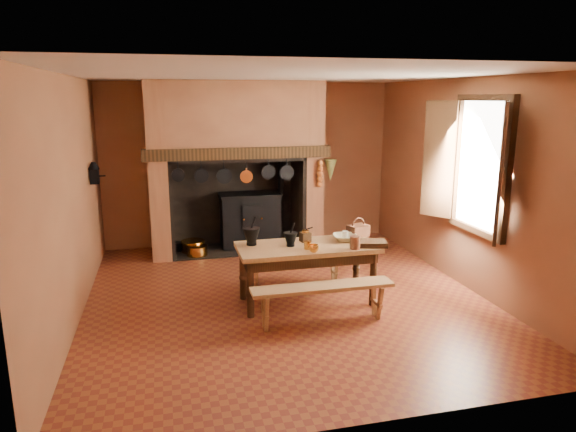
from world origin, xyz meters
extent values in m
plane|color=brown|center=(0.00, 0.00, 0.00)|extent=(5.50, 5.50, 0.00)
plane|color=silver|center=(0.00, 0.00, 2.80)|extent=(5.50, 5.50, 0.00)
cube|color=#925B3A|center=(0.00, 2.75, 1.40)|extent=(5.00, 0.02, 2.80)
cube|color=#925B3A|center=(-2.50, 0.00, 1.40)|extent=(0.02, 5.50, 2.80)
cube|color=#925B3A|center=(2.50, 0.00, 1.40)|extent=(0.02, 5.50, 2.80)
cube|color=#925B3A|center=(0.00, -2.75, 1.40)|extent=(5.00, 0.02, 2.80)
cube|color=#925B3A|center=(-1.55, 2.30, 1.40)|extent=(0.30, 0.90, 2.80)
cube|color=#925B3A|center=(0.95, 2.30, 1.40)|extent=(0.30, 0.90, 2.80)
cube|color=#925B3A|center=(-0.30, 2.30, 2.20)|extent=(2.20, 0.90, 1.20)
cube|color=black|center=(-0.30, 1.90, 1.69)|extent=(2.95, 0.22, 0.18)
cube|color=black|center=(-0.30, 2.72, 0.80)|extent=(2.20, 0.06, 1.60)
cube|color=black|center=(-0.30, 2.30, 0.01)|extent=(2.20, 0.90, 0.02)
cube|color=black|center=(-0.05, 2.45, 0.45)|extent=(1.00, 0.50, 0.90)
cube|color=black|center=(-0.05, 2.43, 0.92)|extent=(1.04, 0.54, 0.04)
cube|color=black|center=(-0.05, 2.19, 0.55)|extent=(0.35, 0.02, 0.45)
cylinder|color=black|center=(0.50, 2.45, 1.25)|extent=(0.10, 0.10, 0.70)
cylinder|color=#C2812C|center=(-0.20, 2.17, 0.55)|extent=(0.03, 0.03, 0.03)
cylinder|color=#C2812C|center=(0.10, 2.17, 0.55)|extent=(0.03, 0.03, 0.03)
cylinder|color=#C2812C|center=(-1.05, 2.30, 0.10)|extent=(0.40, 0.40, 0.20)
cylinder|color=#C2812C|center=(-1.00, 2.05, 0.09)|extent=(0.34, 0.34, 0.18)
cube|color=black|center=(-1.25, 2.40, 0.08)|extent=(0.18, 0.18, 0.16)
cone|color=#5C6730|center=(1.18, 1.79, 1.38)|extent=(0.20, 0.20, 0.35)
cube|color=white|center=(2.48, -0.40, 1.70)|extent=(0.02, 1.00, 1.60)
cube|color=#331D10|center=(2.45, -0.40, 2.54)|extent=(0.08, 1.16, 0.08)
cube|color=#331D10|center=(2.45, -0.40, 0.86)|extent=(0.08, 1.16, 0.08)
cube|color=#331D10|center=(2.25, -1.08, 1.70)|extent=(0.29, 0.39, 1.60)
cube|color=#331D10|center=(2.25, 0.28, 1.70)|extent=(0.29, 0.39, 1.60)
cube|color=black|center=(-2.42, 1.55, 1.45)|extent=(0.12, 0.12, 0.22)
cone|color=black|center=(-2.42, 1.55, 1.60)|extent=(0.16, 0.16, 0.10)
cylinder|color=black|center=(-2.33, 1.55, 1.45)|extent=(0.12, 0.02, 0.02)
cube|color=tan|center=(0.23, -0.22, 0.72)|extent=(1.74, 0.77, 0.06)
cube|color=#331D10|center=(0.23, -0.22, 0.63)|extent=(1.62, 0.66, 0.14)
cylinder|color=#331D10|center=(-0.54, -0.51, 0.35)|extent=(0.09, 0.09, 0.69)
cylinder|color=#331D10|center=(1.00, -0.51, 0.35)|extent=(0.09, 0.09, 0.69)
cylinder|color=#331D10|center=(-0.54, 0.07, 0.35)|extent=(0.09, 0.09, 0.69)
cylinder|color=#331D10|center=(1.00, 0.07, 0.35)|extent=(0.09, 0.09, 0.69)
cube|color=tan|center=(0.23, -0.87, 0.44)|extent=(1.65, 0.29, 0.04)
cube|color=tan|center=(0.23, 0.36, 0.37)|extent=(1.37, 0.24, 0.03)
cylinder|color=black|center=(-0.44, -0.05, 0.77)|extent=(0.13, 0.13, 0.04)
cone|color=black|center=(-0.44, -0.05, 0.88)|extent=(0.22, 0.22, 0.18)
cylinder|color=black|center=(-0.42, -0.05, 1.03)|extent=(0.09, 0.05, 0.18)
cylinder|color=black|center=(0.02, -0.21, 0.77)|extent=(0.10, 0.10, 0.03)
cone|color=black|center=(0.02, -0.21, 0.85)|extent=(0.17, 0.17, 0.14)
cylinder|color=black|center=(0.04, -0.21, 0.98)|extent=(0.07, 0.04, 0.14)
cube|color=#331D10|center=(0.25, -0.05, 0.81)|extent=(0.14, 0.14, 0.12)
cylinder|color=#C2812C|center=(0.25, -0.05, 0.89)|extent=(0.09, 0.09, 0.03)
cylinder|color=black|center=(0.30, -0.05, 0.92)|extent=(0.10, 0.04, 0.03)
cylinder|color=#C2812C|center=(0.19, -0.38, 0.80)|extent=(0.10, 0.10, 0.10)
cylinder|color=#C2812C|center=(0.25, 0.00, 0.80)|extent=(0.08, 0.08, 0.09)
imported|color=beige|center=(0.76, -0.13, 0.79)|extent=(0.37, 0.37, 0.08)
cylinder|color=#563120|center=(0.75, -0.51, 0.83)|extent=(0.14, 0.14, 0.16)
cylinder|color=beige|center=(0.74, -0.17, 0.82)|extent=(0.09, 0.09, 0.14)
cube|color=#502918|center=(1.00, 0.04, 0.83)|extent=(0.31, 0.26, 0.15)
torus|color=#502918|center=(1.00, 0.04, 0.90)|extent=(0.21, 0.09, 0.21)
cube|color=#331D10|center=(1.00, -0.43, 0.78)|extent=(0.41, 0.34, 0.06)
imported|color=#C2812C|center=(0.22, -0.52, 0.80)|extent=(0.13, 0.13, 0.09)
camera|label=1|loc=(-1.44, -6.11, 2.55)|focal=32.00mm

